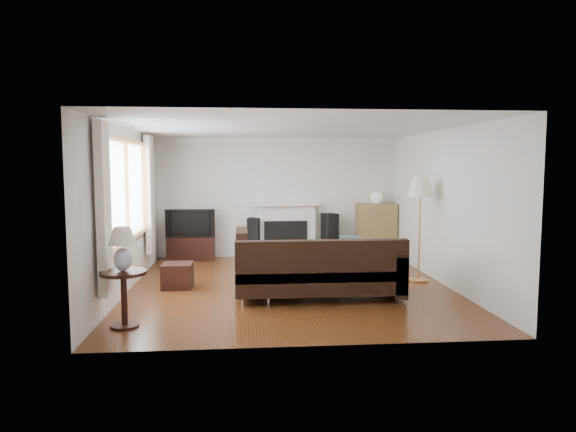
{
  "coord_description": "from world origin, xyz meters",
  "views": [
    {
      "loc": [
        -0.73,
        -8.02,
        1.92
      ],
      "look_at": [
        0.0,
        0.3,
        1.1
      ],
      "focal_mm": 32.0,
      "sensor_mm": 36.0,
      "label": 1
    }
  ],
  "objects": [
    {
      "name": "side_table",
      "position": [
        -2.15,
        -1.9,
        0.34
      ],
      "size": [
        0.54,
        0.54,
        0.68
      ],
      "primitive_type": "cube",
      "color": "black",
      "rests_on": "ground"
    },
    {
      "name": "window",
      "position": [
        -2.45,
        -0.2,
        1.55
      ],
      "size": [
        0.12,
        2.74,
        1.54
      ],
      "primitive_type": "cube",
      "color": "olive",
      "rests_on": "room"
    },
    {
      "name": "floor_lamp",
      "position": [
        2.18,
        0.18,
        0.86
      ],
      "size": [
        0.58,
        0.58,
        1.73
      ],
      "primitive_type": "cube",
      "rotation": [
        0.0,
        0.0,
        0.38
      ],
      "color": "#C38C44",
      "rests_on": "ground"
    },
    {
      "name": "fireplace",
      "position": [
        0.15,
        2.64,
        0.57
      ],
      "size": [
        1.4,
        0.26,
        1.15
      ],
      "primitive_type": "cube",
      "color": "white",
      "rests_on": "room"
    },
    {
      "name": "coffee_table",
      "position": [
        0.38,
        0.62,
        0.22
      ],
      "size": [
        1.22,
        0.86,
        0.43
      ],
      "primitive_type": "cube",
      "rotation": [
        0.0,
        0.0,
        0.25
      ],
      "color": "#976748",
      "rests_on": "ground"
    },
    {
      "name": "bookshelf",
      "position": [
        2.06,
        2.53,
        0.56
      ],
      "size": [
        0.82,
        0.39,
        1.12
      ],
      "primitive_type": "cube",
      "color": "olive",
      "rests_on": "ground"
    },
    {
      "name": "curtain_near",
      "position": [
        -2.4,
        -1.72,
        1.4
      ],
      "size": [
        0.1,
        0.35,
        2.1
      ],
      "primitive_type": "cube",
      "color": "silver",
      "rests_on": "room"
    },
    {
      "name": "speaker_right",
      "position": [
        1.07,
        2.53,
        0.46
      ],
      "size": [
        0.36,
        0.38,
        0.93
      ],
      "primitive_type": "cube",
      "rotation": [
        0.0,
        0.0,
        0.39
      ],
      "color": "black",
      "rests_on": "ground"
    },
    {
      "name": "table_lamp",
      "position": [
        -2.15,
        -1.9,
        0.94
      ],
      "size": [
        0.32,
        0.32,
        0.52
      ],
      "primitive_type": "cube",
      "color": "silver",
      "rests_on": "side_table"
    },
    {
      "name": "globe_lamp",
      "position": [
        2.06,
        2.53,
        1.25
      ],
      "size": [
        0.25,
        0.25,
        0.25
      ],
      "primitive_type": "sphere",
      "color": "white",
      "rests_on": "bookshelf"
    },
    {
      "name": "speaker_left",
      "position": [
        -0.51,
        2.55,
        0.42
      ],
      "size": [
        0.3,
        0.33,
        0.85
      ],
      "primitive_type": "cube",
      "rotation": [
        0.0,
        0.0,
        -0.25
      ],
      "color": "black",
      "rests_on": "ground"
    },
    {
      "name": "room",
      "position": [
        0.0,
        0.0,
        1.25
      ],
      "size": [
        5.1,
        5.6,
        2.54
      ],
      "color": "#572C13",
      "rests_on": "ground"
    },
    {
      "name": "curtain_far",
      "position": [
        -2.4,
        1.32,
        1.4
      ],
      "size": [
        0.1,
        0.35,
        2.1
      ],
      "primitive_type": "cube",
      "color": "silver",
      "rests_on": "room"
    },
    {
      "name": "television",
      "position": [
        -1.8,
        2.5,
        0.76
      ],
      "size": [
        0.99,
        0.13,
        0.57
      ],
      "primitive_type": "imported",
      "color": "black",
      "rests_on": "tv_stand"
    },
    {
      "name": "footstool",
      "position": [
        -1.77,
        0.05,
        0.2
      ],
      "size": [
        0.47,
        0.47,
        0.39
      ],
      "primitive_type": "cube",
      "rotation": [
        0.0,
        0.0,
        -0.02
      ],
      "color": "black",
      "rests_on": "ground"
    },
    {
      "name": "tv_stand",
      "position": [
        -1.8,
        2.5,
        0.24
      ],
      "size": [
        0.96,
        0.43,
        0.48
      ],
      "primitive_type": "cube",
      "color": "black",
      "rests_on": "ground"
    },
    {
      "name": "sectional_sofa",
      "position": [
        0.35,
        -0.75,
        0.42
      ],
      "size": [
        2.6,
        1.9,
        0.84
      ],
      "primitive_type": "cube",
      "color": "black",
      "rests_on": "ground"
    }
  ]
}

